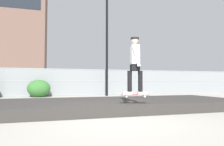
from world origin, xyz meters
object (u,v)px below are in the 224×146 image
skater (135,62)px  street_lamp (107,30)px  parked_car_mid (83,83)px  skateboard (135,95)px  shrub_center (39,88)px  parked_car_near (11,83)px

skater → street_lamp: street_lamp is taller
parked_car_mid → street_lamp: bearing=-75.2°
skateboard → skater: size_ratio=0.49×
shrub_center → parked_car_mid: bearing=50.1°
street_lamp → shrub_center: (-4.41, -0.03, -4.00)m
skateboard → parked_car_near: bearing=113.6°
skateboard → street_lamp: 9.20m
skater → shrub_center: bearing=110.6°
skateboard → street_lamp: bearing=80.7°
skateboard → skater: (-0.00, 0.00, 0.95)m
skater → parked_car_mid: (0.29, 12.16, -0.67)m
skater → parked_car_mid: skater is taller
skateboard → parked_car_mid: 12.16m
parked_car_near → parked_car_mid: same height
skateboard → street_lamp: size_ratio=0.11×
street_lamp → parked_car_near: (-6.68, 4.02, -3.70)m
parked_car_near → street_lamp: bearing=-31.0°
parked_car_mid → shrub_center: size_ratio=3.23×
skateboard → street_lamp: (1.34, 8.18, 3.99)m
parked_car_mid → parked_car_near: bearing=179.6°
street_lamp → parked_car_mid: street_lamp is taller
skater → shrub_center: size_ratio=1.19×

